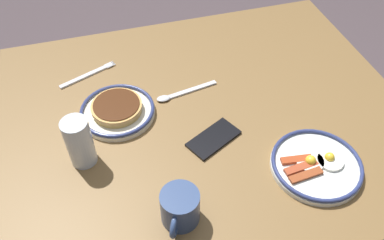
% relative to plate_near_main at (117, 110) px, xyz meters
% --- Properties ---
extents(ground_plane, '(6.00, 6.00, 0.00)m').
position_rel_plate_near_main_xyz_m(ground_plane, '(-0.24, 0.06, -0.75)').
color(ground_plane, '#4D3F43').
extents(dining_table, '(1.16, 0.96, 0.73)m').
position_rel_plate_near_main_xyz_m(dining_table, '(-0.24, 0.06, -0.11)').
color(dining_table, brown).
rests_on(dining_table, ground_plane).
extents(plate_near_main, '(0.21, 0.21, 0.04)m').
position_rel_plate_near_main_xyz_m(plate_near_main, '(0.00, 0.00, 0.00)').
color(plate_near_main, silver).
rests_on(plate_near_main, dining_table).
extents(plate_center_pancakes, '(0.23, 0.23, 0.04)m').
position_rel_plate_near_main_xyz_m(plate_center_pancakes, '(-0.45, 0.33, -0.00)').
color(plate_center_pancakes, white).
rests_on(plate_center_pancakes, dining_table).
extents(coffee_mug, '(0.09, 0.11, 0.09)m').
position_rel_plate_near_main_xyz_m(coffee_mug, '(-0.08, 0.37, 0.03)').
color(coffee_mug, '#334772').
rests_on(coffee_mug, dining_table).
extents(drinking_glass, '(0.07, 0.07, 0.14)m').
position_rel_plate_near_main_xyz_m(drinking_glass, '(0.11, 0.14, 0.05)').
color(drinking_glass, silver).
rests_on(drinking_glass, dining_table).
extents(cell_phone, '(0.16, 0.13, 0.01)m').
position_rel_plate_near_main_xyz_m(cell_phone, '(-0.23, 0.17, -0.01)').
color(cell_phone, black).
rests_on(cell_phone, dining_table).
extents(fork_near, '(0.18, 0.09, 0.01)m').
position_rel_plate_near_main_xyz_m(fork_near, '(0.06, -0.19, -0.01)').
color(fork_near, silver).
rests_on(fork_near, dining_table).
extents(tea_spoon, '(0.19, 0.05, 0.01)m').
position_rel_plate_near_main_xyz_m(tea_spoon, '(-0.19, -0.03, -0.01)').
color(tea_spoon, silver).
rests_on(tea_spoon, dining_table).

